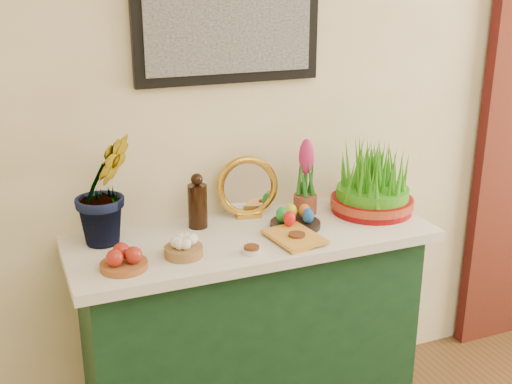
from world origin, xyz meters
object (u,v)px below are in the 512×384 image
(book, at_px, (275,241))
(wheatgrass_sabzeh, at_px, (373,183))
(sideboard, at_px, (251,337))
(hyacinth_green, at_px, (103,172))
(mirror, at_px, (247,187))

(book, bearing_deg, wheatgrass_sabzeh, 10.79)
(sideboard, distance_m, hyacinth_green, 0.91)
(mirror, relative_size, book, 1.17)
(hyacinth_green, xyz_separation_m, mirror, (0.57, 0.05, -0.15))
(mirror, bearing_deg, hyacinth_green, -174.64)
(book, height_order, wheatgrass_sabzeh, wheatgrass_sabzeh)
(sideboard, height_order, mirror, mirror)
(sideboard, distance_m, mirror, 0.61)
(book, xyz_separation_m, wheatgrass_sabzeh, (0.51, 0.17, 0.11))
(hyacinth_green, relative_size, book, 2.45)
(hyacinth_green, distance_m, book, 0.67)
(book, distance_m, wheatgrass_sabzeh, 0.55)
(hyacinth_green, bearing_deg, book, -42.50)
(mirror, height_order, wheatgrass_sabzeh, wheatgrass_sabzeh)
(sideboard, bearing_deg, mirror, 73.15)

